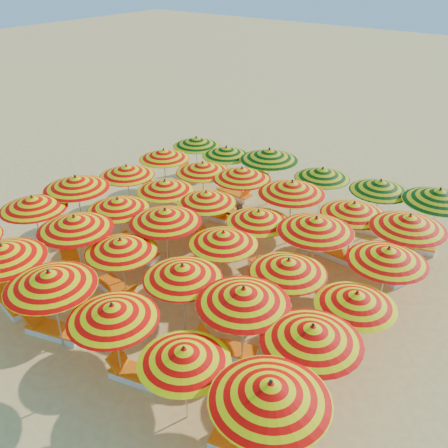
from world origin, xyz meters
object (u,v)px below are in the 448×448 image
(umbrella_10, at_px, (243,296))
(umbrella_13, at_px, (118,204))
(umbrella_6, at_px, (33,203))
(umbrella_23, at_px, (388,255))
(lounger_12, at_px, (162,223))
(lounger_17, at_px, (232,214))
(umbrella_7, at_px, (75,223))
(umbrella_24, at_px, (164,154))
(umbrella_5, at_px, (270,392))
(umbrella_32, at_px, (269,155))
(umbrella_14, at_px, (165,216))
(umbrella_31, at_px, (226,151))
(umbrella_33, at_px, (322,173))
(umbrella_28, at_px, (354,209))
(umbrella_22, at_px, (316,225))
(beachgoer_b, at_px, (240,220))
(umbrella_8, at_px, (121,246))
(umbrella_27, at_px, (292,188))
(umbrella_17, at_px, (356,299))
(lounger_4, at_px, (76,269))
(lounger_2, at_px, (140,375))
(umbrella_12, at_px, (76,183))
(lounger_7, at_px, (137,252))
(lounger_8, at_px, (179,276))
(umbrella_26, at_px, (242,173))
(umbrella_19, at_px, (165,186))
(lounger_21, at_px, (235,194))
(lounger_22, at_px, (359,226))
(lounger_19, at_px, (384,272))
(lounger_0, at_px, (11,301))
(lounger_6, at_px, (225,349))
(lounger_5, at_px, (118,290))
(umbrella_18, at_px, (127,171))
(lounger_14, at_px, (268,272))
(umbrella_25, at_px, (203,167))
(lounger_20, at_px, (191,174))
(lounger_15, at_px, (159,189))
(umbrella_4, at_px, (184,355))
(umbrella_20, at_px, (206,197))
(umbrella_3, at_px, (113,312))
(lounger_13, at_px, (217,246))
(umbrella_1, at_px, (2,252))
(umbrella_34, at_px, (380,186))
(umbrella_15, at_px, (223,238))
(lounger_18, at_px, (334,253))
(umbrella_11, at_px, (312,334))

(umbrella_10, height_order, umbrella_13, umbrella_10)
(umbrella_6, height_order, umbrella_23, umbrella_23)
(lounger_12, bearing_deg, lounger_17, 34.87)
(umbrella_7, height_order, umbrella_24, umbrella_7)
(umbrella_5, relative_size, umbrella_32, 0.97)
(umbrella_14, relative_size, umbrella_31, 0.90)
(umbrella_33, bearing_deg, umbrella_28, -43.68)
(umbrella_22, relative_size, beachgoer_b, 2.28)
(umbrella_8, xyz_separation_m, umbrella_27, (2.30, 6.24, 0.25))
(umbrella_17, distance_m, lounger_4, 9.67)
(umbrella_13, relative_size, lounger_2, 1.59)
(umbrella_12, distance_m, lounger_2, 8.44)
(beachgoer_b, bearing_deg, lounger_7, -144.54)
(umbrella_32, height_order, lounger_8, umbrella_32)
(umbrella_26, bearing_deg, umbrella_19, -126.28)
(lounger_21, xyz_separation_m, lounger_22, (5.72, 0.62, 0.00))
(umbrella_12, bearing_deg, lounger_19, 23.12)
(lounger_4, height_order, beachgoer_b, beachgoer_b)
(umbrella_33, bearing_deg, lounger_7, -121.39)
(lounger_0, relative_size, lounger_6, 0.99)
(umbrella_24, relative_size, lounger_5, 1.31)
(umbrella_18, height_order, umbrella_19, umbrella_18)
(umbrella_13, height_order, lounger_14, umbrella_13)
(umbrella_7, height_order, lounger_7, umbrella_7)
(umbrella_26, relative_size, beachgoer_b, 2.09)
(umbrella_25, bearing_deg, umbrella_28, 1.63)
(lounger_8, xyz_separation_m, lounger_20, (-5.29, 6.89, 0.00))
(umbrella_12, relative_size, lounger_15, 1.69)
(umbrella_4, xyz_separation_m, beachgoer_b, (-4.02, 7.86, -1.32))
(umbrella_26, relative_size, umbrella_33, 1.19)
(lounger_7, bearing_deg, umbrella_12, 5.10)
(umbrella_20, xyz_separation_m, lounger_8, (0.67, -2.37, -1.87))
(umbrella_28, xyz_separation_m, umbrella_31, (-6.90, 1.94, -0.09))
(umbrella_3, bearing_deg, umbrella_18, 134.54)
(umbrella_7, xyz_separation_m, lounger_13, (2.36, 4.34, -2.12))
(lounger_14, distance_m, lounger_22, 5.08)
(umbrella_1, height_order, umbrella_25, umbrella_1)
(umbrella_3, bearing_deg, lounger_5, 138.77)
(umbrella_14, relative_size, umbrella_22, 0.82)
(umbrella_28, relative_size, lounger_13, 1.46)
(umbrella_25, relative_size, lounger_14, 1.51)
(umbrella_34, relative_size, lounger_17, 1.51)
(umbrella_26, height_order, lounger_19, umbrella_26)
(umbrella_5, relative_size, umbrella_15, 1.00)
(umbrella_17, relative_size, umbrella_18, 0.89)
(umbrella_13, bearing_deg, lounger_14, 22.15)
(lounger_5, relative_size, lounger_19, 1.00)
(lounger_18, bearing_deg, umbrella_4, -83.33)
(umbrella_17, height_order, lounger_22, umbrella_17)
(umbrella_11, distance_m, umbrella_13, 9.00)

